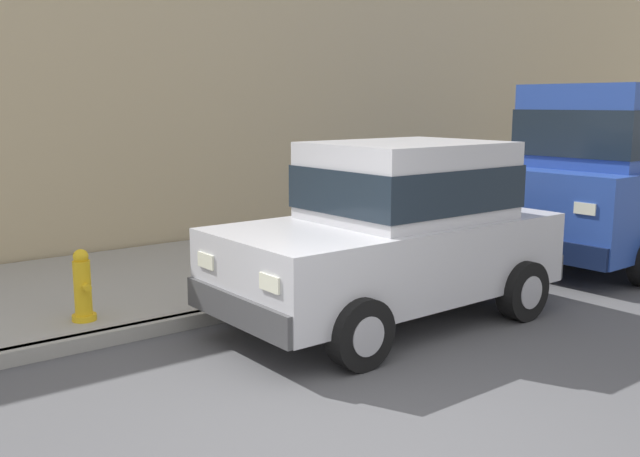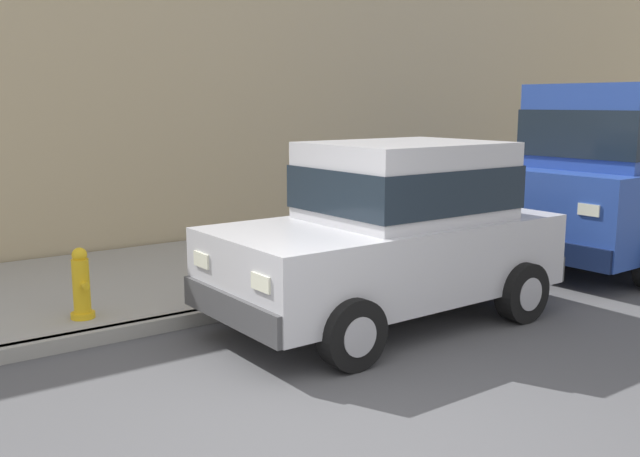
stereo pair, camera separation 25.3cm
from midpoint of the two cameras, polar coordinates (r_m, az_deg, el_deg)
The scene contains 7 objects.
curb at distance 7.36m, azimuth -13.78°, elevation -7.70°, with size 0.16×64.00×0.14m, color gray.
sidewalk at distance 8.98m, azimuth -18.43°, elevation -4.69°, with size 3.60×64.00×0.14m, color #99968E.
car_silver_hatchback at distance 7.44m, azimuth 5.13°, elevation -0.05°, with size 2.00×3.82×1.88m.
car_blue_van at distance 11.30m, azimuth 23.73°, elevation 4.76°, with size 2.24×4.95×2.52m.
dog_grey at distance 9.51m, azimuth -7.65°, elevation -1.22°, with size 0.55×0.59×0.49m.
fire_hydrant at distance 7.46m, azimuth -19.50°, elevation -4.50°, with size 0.34×0.24×0.72m.
building_facade at distance 13.73m, azimuth 3.70°, elevation 10.71°, with size 0.50×20.00×4.86m, color tan.
Camera 1 is at (3.18, -2.85, 2.28)m, focal length 39.75 mm.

